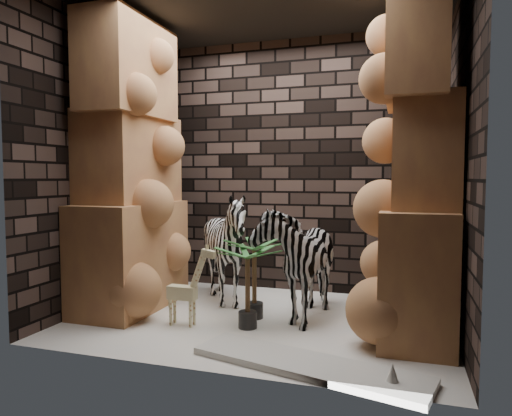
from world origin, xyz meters
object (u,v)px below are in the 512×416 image
(zebra_left, at_px, (226,254))
(palm_front, at_px, (254,278))
(giraffe_toy, at_px, (182,284))
(palm_back, at_px, (248,287))
(surfboard, at_px, (307,365))
(zebra_right, at_px, (298,250))

(zebra_left, xyz_separation_m, palm_front, (0.44, -0.37, -0.16))
(giraffe_toy, bearing_deg, palm_back, 10.74)
(giraffe_toy, bearing_deg, surfboard, -24.93)
(palm_front, bearing_deg, zebra_right, 26.21)
(palm_front, bearing_deg, giraffe_toy, -144.04)
(giraffe_toy, distance_m, surfboard, 1.47)
(zebra_left, height_order, palm_back, zebra_left)
(zebra_right, distance_m, giraffe_toy, 1.16)
(zebra_left, xyz_separation_m, surfboard, (1.16, -1.39, -0.52))
(surfboard, bearing_deg, palm_back, 147.75)
(zebra_right, bearing_deg, palm_back, -123.79)
(zebra_right, relative_size, giraffe_toy, 1.67)
(giraffe_toy, distance_m, palm_front, 0.70)
(zebra_right, xyz_separation_m, giraffe_toy, (-0.96, -0.60, -0.26))
(zebra_left, distance_m, palm_front, 0.59)
(zebra_right, distance_m, zebra_left, 0.85)
(zebra_right, xyz_separation_m, palm_back, (-0.36, -0.49, -0.28))
(giraffe_toy, bearing_deg, zebra_right, 32.52)
(giraffe_toy, bearing_deg, zebra_left, 80.72)
(zebra_left, relative_size, surfboard, 0.69)
(zebra_right, bearing_deg, giraffe_toy, -145.63)
(zebra_left, bearing_deg, zebra_right, -4.06)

